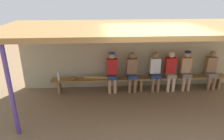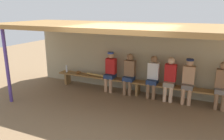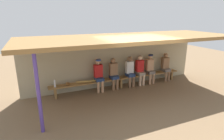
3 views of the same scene
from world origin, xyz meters
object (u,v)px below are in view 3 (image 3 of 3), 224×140
object	(u,v)px
player_rightmost	(130,70)
support_post	(39,95)
player_leftmost	(140,69)
water_bottle_green	(55,84)
bench	(120,79)
player_in_red	(99,74)
baseball_glove_tan	(68,84)
player_shirtless_tan	(150,67)
player_middle	(166,66)
player_in_white	(114,72)
baseball_bat	(87,81)

from	to	relation	value
player_rightmost	support_post	bearing A→B (deg)	-151.20
player_leftmost	water_bottle_green	size ratio (longest dim) A/B	4.78
support_post	player_rightmost	size ratio (longest dim) A/B	1.65
bench	player_in_red	size ratio (longest dim) A/B	4.46
player_leftmost	player_rightmost	size ratio (longest dim) A/B	1.00
support_post	baseball_glove_tan	xyz separation A→B (m)	(1.09, 2.10, -0.60)
player_leftmost	baseball_glove_tan	size ratio (longest dim) A/B	5.56
player_in_red	baseball_glove_tan	distance (m)	1.30
player_shirtless_tan	player_middle	world-z (taller)	player_shirtless_tan
player_in_red	player_in_white	distance (m)	0.67
player_leftmost	baseball_glove_tan	world-z (taller)	player_leftmost
player_middle	player_in_white	size ratio (longest dim) A/B	1.00
player_middle	water_bottle_green	bearing A→B (deg)	-179.49
player_leftmost	baseball_glove_tan	distance (m)	3.27
support_post	baseball_bat	bearing A→B (deg)	48.34
player_shirtless_tan	player_in_white	size ratio (longest dim) A/B	1.01
player_shirtless_tan	baseball_glove_tan	size ratio (longest dim) A/B	5.60
player_leftmost	water_bottle_green	bearing A→B (deg)	-179.30
player_middle	player_rightmost	bearing A→B (deg)	180.00
bench	baseball_glove_tan	bearing A→B (deg)	-179.90
player_shirtless_tan	player_rightmost	distance (m)	1.06
player_rightmost	baseball_bat	world-z (taller)	player_rightmost
player_rightmost	player_in_white	bearing A→B (deg)	180.00
player_in_red	player_in_white	size ratio (longest dim) A/B	1.01
player_in_red	player_in_white	xyz separation A→B (m)	(0.67, -0.00, -0.02)
baseball_glove_tan	player_in_red	bearing A→B (deg)	-90.77
player_middle	water_bottle_green	distance (m)	5.16
baseball_glove_tan	player_rightmost	bearing A→B (deg)	-90.96
support_post	baseball_bat	world-z (taller)	support_post
player_leftmost	water_bottle_green	distance (m)	3.75
player_leftmost	player_middle	size ratio (longest dim) A/B	1.00
player_middle	baseball_glove_tan	xyz separation A→B (m)	(-4.68, -0.01, -0.22)
player_shirtless_tan	player_in_red	bearing A→B (deg)	180.00
water_bottle_green	baseball_glove_tan	xyz separation A→B (m)	(0.48, 0.04, -0.09)
player_middle	player_rightmost	xyz separation A→B (m)	(-1.94, 0.00, 0.00)
water_bottle_green	player_middle	bearing A→B (deg)	0.51
support_post	bench	distance (m)	4.02
player_in_red	water_bottle_green	xyz separation A→B (m)	(-1.76, -0.05, -0.15)
support_post	player_in_red	bearing A→B (deg)	41.63
support_post	player_shirtless_tan	xyz separation A→B (m)	(4.88, 2.10, -0.35)
water_bottle_green	baseball_bat	distance (m)	1.26
player_leftmost	player_in_white	size ratio (longest dim) A/B	1.00
player_in_white	player_middle	bearing A→B (deg)	0.00
bench	baseball_bat	size ratio (longest dim) A/B	6.90
player_in_red	player_in_white	world-z (taller)	player_in_red
player_rightmost	water_bottle_green	distance (m)	3.22
support_post	player_rightmost	world-z (taller)	support_post
player_in_white	baseball_glove_tan	xyz separation A→B (m)	(-1.96, -0.01, -0.22)
player_rightmost	baseball_glove_tan	bearing A→B (deg)	-179.85
player_shirtless_tan	baseball_bat	bearing A→B (deg)	-179.93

